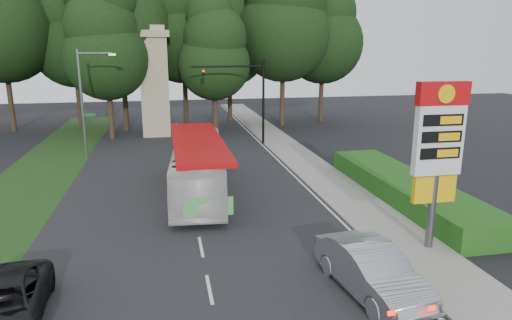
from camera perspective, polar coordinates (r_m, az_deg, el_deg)
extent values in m
plane|color=black|center=(15.93, -5.66, -16.72)|extent=(120.00, 120.00, 0.00)
cube|color=black|center=(26.94, -8.28, -3.73)|extent=(14.00, 80.00, 0.02)
cube|color=gray|center=(28.60, 8.98, -2.61)|extent=(3.00, 80.00, 0.12)
cube|color=#193814|center=(33.72, -25.23, -1.35)|extent=(5.00, 50.00, 0.02)
cube|color=#1A4E14|center=(26.22, 18.24, -3.45)|extent=(3.00, 14.00, 1.20)
cylinder|color=#59595E|center=(19.90, 21.09, -6.13)|extent=(0.32, 0.32, 3.20)
cube|color=#F3B30C|center=(19.60, 21.34, -3.37)|extent=(1.80, 0.25, 1.10)
cube|color=silver|center=(19.14, 21.86, 2.36)|extent=(2.00, 0.35, 2.80)
cube|color=#B2090D|center=(18.89, 22.35, 7.72)|extent=(2.10, 0.40, 0.90)
cylinder|color=#F3B30C|center=(18.71, 22.72, 7.63)|extent=(0.70, 0.05, 0.70)
cube|color=black|center=(18.85, 22.39, 4.63)|extent=(1.70, 0.04, 0.45)
cube|color=black|center=(18.95, 22.21, 2.69)|extent=(1.70, 0.04, 0.45)
cube|color=black|center=(19.08, 22.03, 0.78)|extent=(1.70, 0.04, 0.45)
cylinder|color=black|center=(38.82, 0.92, 7.22)|extent=(0.20, 0.20, 7.20)
cylinder|color=black|center=(38.06, -3.57, 11.60)|extent=(6.00, 0.14, 0.14)
imported|color=black|center=(37.85, -6.62, 11.14)|extent=(0.18, 0.22, 1.10)
sphere|color=#FF0C05|center=(37.70, -6.59, 10.98)|extent=(0.18, 0.18, 0.18)
cylinder|color=#59595E|center=(36.40, -20.91, 6.51)|extent=(0.20, 0.20, 8.00)
cylinder|color=#59595E|center=(35.99, -19.50, 12.48)|extent=(2.40, 0.12, 0.12)
cube|color=#FFE599|center=(35.85, -17.54, 12.46)|extent=(0.50, 0.22, 0.14)
cube|color=#0C591E|center=(36.43, -20.10, 5.31)|extent=(0.85, 0.04, 0.22)
cube|color=#0C591E|center=(36.98, -20.65, 4.91)|extent=(0.04, 0.85, 0.22)
cube|color=tan|center=(43.82, -12.52, 8.84)|extent=(2.50, 2.50, 9.00)
cube|color=tan|center=(43.69, -12.86, 15.12)|extent=(3.00, 3.00, 0.60)
cube|color=tan|center=(43.71, -12.89, 15.78)|extent=(2.20, 2.20, 0.50)
cylinder|color=#2D2116|center=(51.10, -28.34, 6.67)|extent=(0.50, 0.50, 6.30)
sphere|color=black|center=(50.89, -29.20, 13.90)|extent=(9.80, 9.80, 9.80)
cylinder|color=#2D2116|center=(51.71, -21.26, 6.95)|extent=(0.50, 0.50, 5.40)
sphere|color=black|center=(51.43, -21.81, 13.09)|extent=(8.40, 8.40, 8.40)
sphere|color=black|center=(51.52, -22.12, 16.41)|extent=(7.20, 7.20, 7.20)
cylinder|color=#2D2116|center=(47.07, -16.07, 7.42)|extent=(0.50, 0.50, 6.48)
sphere|color=black|center=(46.86, -16.63, 15.53)|extent=(10.08, 10.08, 10.08)
cylinder|color=#2D2116|center=(48.99, -8.81, 7.71)|extent=(0.50, 0.50, 5.94)
sphere|color=black|center=(48.73, -9.08, 14.86)|extent=(9.24, 9.24, 9.24)
sphere|color=black|center=(48.91, -9.23, 18.72)|extent=(7.92, 7.92, 7.92)
cylinder|color=#2D2116|center=(51.47, -3.29, 7.73)|extent=(0.50, 0.50, 5.22)
sphere|color=black|center=(51.18, -3.37, 13.71)|extent=(8.12, 8.12, 8.12)
sphere|color=black|center=(51.26, -3.42, 16.96)|extent=(6.96, 6.96, 6.96)
cylinder|color=#2D2116|center=(48.50, 3.30, 7.89)|extent=(0.50, 0.50, 6.12)
sphere|color=black|center=(48.26, 3.41, 15.34)|extent=(9.52, 9.52, 9.52)
sphere|color=black|center=(48.47, 3.47, 19.36)|extent=(8.16, 8.16, 8.16)
cylinder|color=#2D2116|center=(51.90, 8.13, 7.87)|extent=(0.50, 0.50, 5.58)
sphere|color=black|center=(51.63, 8.36, 14.21)|extent=(8.68, 8.68, 8.68)
sphere|color=black|center=(51.75, 8.48, 17.64)|extent=(7.44, 7.44, 7.44)
cylinder|color=#2D2116|center=(43.32, -17.70, 5.59)|extent=(0.50, 0.50, 4.68)
sphere|color=black|center=(42.95, -18.18, 11.94)|extent=(7.28, 7.28, 7.28)
sphere|color=black|center=(42.97, -18.45, 15.40)|extent=(6.24, 6.24, 6.24)
sphere|color=black|center=(43.11, -18.68, 18.33)|extent=(4.68, 4.68, 4.68)
cylinder|color=#2D2116|center=(43.83, -5.13, 6.04)|extent=(0.50, 0.50, 4.32)
sphere|color=black|center=(43.45, -5.26, 11.85)|extent=(6.72, 6.72, 6.72)
sphere|color=black|center=(43.44, -5.33, 15.01)|extent=(5.76, 5.76, 5.76)
sphere|color=black|center=(43.53, -5.39, 17.70)|extent=(4.32, 4.32, 4.32)
imported|color=silver|center=(25.83, -7.20, -0.84)|extent=(3.58, 11.51, 3.16)
imported|color=#A8ABB0|center=(16.16, 14.18, -13.22)|extent=(2.44, 5.30, 1.68)
imported|color=black|center=(16.08, -29.05, -15.43)|extent=(2.64, 5.10, 1.37)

